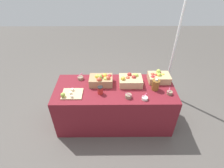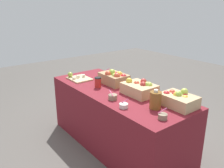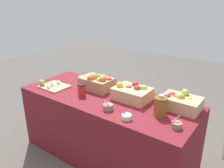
{
  "view_description": "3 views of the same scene",
  "coord_description": "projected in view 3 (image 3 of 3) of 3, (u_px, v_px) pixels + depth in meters",
  "views": [
    {
      "loc": [
        -0.06,
        -2.16,
        2.47
      ],
      "look_at": [
        -0.04,
        -0.01,
        0.82
      ],
      "focal_mm": 28.19,
      "sensor_mm": 36.0,
      "label": 1
    },
    {
      "loc": [
        2.05,
        -1.66,
        1.71
      ],
      "look_at": [
        -0.06,
        -0.04,
        0.81
      ],
      "focal_mm": 37.99,
      "sensor_mm": 36.0,
      "label": 2
    },
    {
      "loc": [
        1.33,
        -1.7,
        1.71
      ],
      "look_at": [
        0.08,
        0.0,
        0.9
      ],
      "focal_mm": 36.21,
      "sensor_mm": 36.0,
      "label": 3
    }
  ],
  "objects": [
    {
      "name": "sample_bowl_far",
      "position": [
        82.0,
        77.0,
        2.85
      ],
      "size": [
        0.1,
        0.09,
        0.11
      ],
      "color": "gray",
      "rests_on": "table"
    },
    {
      "name": "coffee_cup",
      "position": [
        82.0,
        90.0,
        2.36
      ],
      "size": [
        0.08,
        0.08,
        0.13
      ],
      "color": "red",
      "rests_on": "table"
    },
    {
      "name": "table",
      "position": [
        106.0,
        127.0,
        2.49
      ],
      "size": [
        1.9,
        0.76,
        0.74
      ],
      "primitive_type": "cube",
      "color": "maroon",
      "rests_on": "ground_plane"
    },
    {
      "name": "cider_jug",
      "position": [
        160.0,
        106.0,
        1.96
      ],
      "size": [
        0.11,
        0.11,
        0.19
      ],
      "color": "brown",
      "rests_on": "table"
    },
    {
      "name": "apple_crate_right",
      "position": [
        97.0,
        82.0,
        2.53
      ],
      "size": [
        0.37,
        0.24,
        0.19
      ],
      "color": "tan",
      "rests_on": "table"
    },
    {
      "name": "cutting_board_front",
      "position": [
        52.0,
        86.0,
        2.6
      ],
      "size": [
        0.31,
        0.25,
        0.09
      ],
      "color": "#D1B284",
      "rests_on": "table"
    },
    {
      "name": "sample_bowl_mid",
      "position": [
        108.0,
        107.0,
        2.07
      ],
      "size": [
        0.1,
        0.1,
        0.1
      ],
      "color": "gray",
      "rests_on": "table"
    },
    {
      "name": "apple_crate_middle",
      "position": [
        133.0,
        93.0,
        2.27
      ],
      "size": [
        0.36,
        0.27,
        0.17
      ],
      "color": "tan",
      "rests_on": "table"
    },
    {
      "name": "sample_bowl_near",
      "position": [
        177.0,
        125.0,
        1.79
      ],
      "size": [
        0.08,
        0.09,
        0.1
      ],
      "color": "gray",
      "rests_on": "table"
    },
    {
      "name": "apple_crate_left",
      "position": [
        181.0,
        101.0,
        2.08
      ],
      "size": [
        0.35,
        0.25,
        0.17
      ],
      "color": "tan",
      "rests_on": "table"
    },
    {
      "name": "sample_bowl_extra",
      "position": [
        127.0,
        117.0,
        1.91
      ],
      "size": [
        0.09,
        0.09,
        0.1
      ],
      "color": "silver",
      "rests_on": "table"
    },
    {
      "name": "ground_plane",
      "position": [
        107.0,
        155.0,
        2.63
      ],
      "size": [
        10.0,
        10.0,
        0.0
      ],
      "primitive_type": "plane",
      "color": "#56514C"
    }
  ]
}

